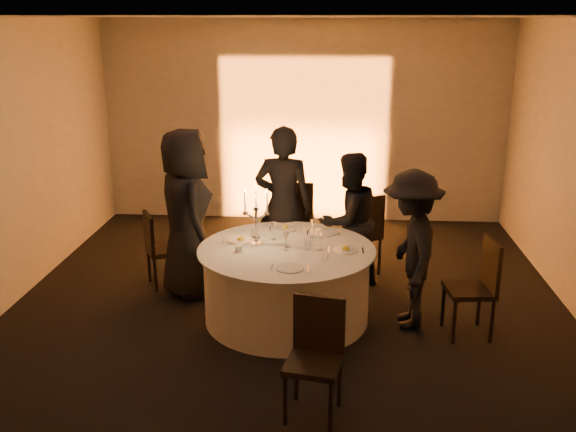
# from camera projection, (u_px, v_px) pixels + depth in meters

# --- Properties ---
(floor) EXTENTS (7.00, 7.00, 0.00)m
(floor) POSITION_uv_depth(u_px,v_px,m) (287.00, 318.00, 6.68)
(floor) COLOR black
(floor) RESTS_ON ground
(ceiling) EXTENTS (7.00, 7.00, 0.00)m
(ceiling) POSITION_uv_depth(u_px,v_px,m) (286.00, 17.00, 5.80)
(ceiling) COLOR silver
(ceiling) RESTS_ON wall_back
(wall_back) EXTENTS (7.00, 0.00, 7.00)m
(wall_back) POSITION_uv_depth(u_px,v_px,m) (304.00, 122.00, 9.58)
(wall_back) COLOR #B6B1A9
(wall_back) RESTS_ON floor
(wall_front) EXTENTS (7.00, 0.00, 7.00)m
(wall_front) POSITION_uv_depth(u_px,v_px,m) (229.00, 361.00, 2.91)
(wall_front) COLOR #B6B1A9
(wall_front) RESTS_ON floor
(uplighter_fixture) EXTENTS (0.25, 0.12, 0.10)m
(uplighter_fixture) POSITION_uv_depth(u_px,v_px,m) (302.00, 221.00, 9.72)
(uplighter_fixture) COLOR black
(uplighter_fixture) RESTS_ON floor
(banquet_table) EXTENTS (1.80, 1.80, 0.77)m
(banquet_table) POSITION_uv_depth(u_px,v_px,m) (287.00, 284.00, 6.57)
(banquet_table) COLOR black
(banquet_table) RESTS_ON floor
(chair_left) EXTENTS (0.52, 0.52, 0.88)m
(chair_left) POSITION_uv_depth(u_px,v_px,m) (159.00, 245.00, 7.35)
(chair_left) COLOR black
(chair_left) RESTS_ON floor
(chair_back_left) EXTENTS (0.47, 0.47, 1.07)m
(chair_back_left) POSITION_uv_depth(u_px,v_px,m) (295.00, 216.00, 8.06)
(chair_back_left) COLOR black
(chair_back_left) RESTS_ON floor
(chair_back_right) EXTENTS (0.60, 0.60, 1.00)m
(chair_back_right) POSITION_uv_depth(u_px,v_px,m) (362.00, 230.00, 7.66)
(chair_back_right) COLOR black
(chair_back_right) RESTS_ON floor
(chair_right) EXTENTS (0.48, 0.48, 0.98)m
(chair_right) POSITION_uv_depth(u_px,v_px,m) (478.00, 282.00, 6.18)
(chair_right) COLOR black
(chair_right) RESTS_ON floor
(chair_front) EXTENTS (0.48, 0.48, 0.94)m
(chair_front) POSITION_uv_depth(u_px,v_px,m) (316.00, 350.00, 4.96)
(chair_front) COLOR black
(chair_front) RESTS_ON floor
(guest_left) EXTENTS (0.95, 1.09, 1.87)m
(guest_left) POSITION_uv_depth(u_px,v_px,m) (186.00, 213.00, 7.05)
(guest_left) COLOR black
(guest_left) RESTS_ON floor
(guest_back_left) EXTENTS (0.72, 0.51, 1.85)m
(guest_back_left) POSITION_uv_depth(u_px,v_px,m) (283.00, 205.00, 7.40)
(guest_back_left) COLOR black
(guest_back_left) RESTS_ON floor
(guest_back_right) EXTENTS (0.97, 0.93, 1.58)m
(guest_back_right) POSITION_uv_depth(u_px,v_px,m) (349.00, 221.00, 7.25)
(guest_back_right) COLOR black
(guest_back_right) RESTS_ON floor
(guest_right) EXTENTS (0.63, 1.05, 1.61)m
(guest_right) POSITION_uv_depth(u_px,v_px,m) (411.00, 250.00, 6.32)
(guest_right) COLOR black
(guest_right) RESTS_ON floor
(plate_left) EXTENTS (0.35, 0.26, 0.08)m
(plate_left) POSITION_uv_depth(u_px,v_px,m) (241.00, 239.00, 6.67)
(plate_left) COLOR white
(plate_left) RESTS_ON banquet_table
(plate_back_left) EXTENTS (0.36, 0.25, 0.08)m
(plate_back_left) POSITION_uv_depth(u_px,v_px,m) (285.00, 228.00, 7.04)
(plate_back_left) COLOR white
(plate_back_left) RESTS_ON banquet_table
(plate_back_right) EXTENTS (0.35, 0.30, 0.01)m
(plate_back_right) POSITION_uv_depth(u_px,v_px,m) (323.00, 232.00, 6.91)
(plate_back_right) COLOR white
(plate_back_right) RESTS_ON banquet_table
(plate_right) EXTENTS (0.36, 0.25, 0.08)m
(plate_right) POSITION_uv_depth(u_px,v_px,m) (346.00, 249.00, 6.38)
(plate_right) COLOR white
(plate_right) RESTS_ON banquet_table
(plate_front) EXTENTS (0.35, 0.26, 0.01)m
(plate_front) POSITION_uv_depth(u_px,v_px,m) (290.00, 268.00, 5.93)
(plate_front) COLOR white
(plate_front) RESTS_ON banquet_table
(coffee_cup) EXTENTS (0.11, 0.11, 0.07)m
(coffee_cup) POSITION_uv_depth(u_px,v_px,m) (239.00, 249.00, 6.36)
(coffee_cup) COLOR white
(coffee_cup) RESTS_ON banquet_table
(candelabra) EXTENTS (0.27, 0.13, 0.64)m
(candelabra) POSITION_uv_depth(u_px,v_px,m) (256.00, 224.00, 6.50)
(candelabra) COLOR silver
(candelabra) RESTS_ON banquet_table
(wine_glass_a) EXTENTS (0.07, 0.07, 0.19)m
(wine_glass_a) POSITION_uv_depth(u_px,v_px,m) (286.00, 238.00, 6.35)
(wine_glass_a) COLOR silver
(wine_glass_a) RESTS_ON banquet_table
(wine_glass_b) EXTENTS (0.07, 0.07, 0.19)m
(wine_glass_b) POSITION_uv_depth(u_px,v_px,m) (313.00, 233.00, 6.50)
(wine_glass_b) COLOR silver
(wine_glass_b) RESTS_ON banquet_table
(wine_glass_c) EXTENTS (0.07, 0.07, 0.19)m
(wine_glass_c) POSITION_uv_depth(u_px,v_px,m) (321.00, 237.00, 6.37)
(wine_glass_c) COLOR silver
(wine_glass_c) RESTS_ON banquet_table
(wine_glass_d) EXTENTS (0.07, 0.07, 0.19)m
(wine_glass_d) POSITION_uv_depth(u_px,v_px,m) (313.00, 225.00, 6.74)
(wine_glass_d) COLOR silver
(wine_glass_d) RESTS_ON banquet_table
(wine_glass_e) EXTENTS (0.07, 0.07, 0.19)m
(wine_glass_e) POSITION_uv_depth(u_px,v_px,m) (287.00, 235.00, 6.44)
(wine_glass_e) COLOR silver
(wine_glass_e) RESTS_ON banquet_table
(wine_glass_f) EXTENTS (0.07, 0.07, 0.19)m
(wine_glass_f) POSITION_uv_depth(u_px,v_px,m) (274.00, 227.00, 6.67)
(wine_glass_f) COLOR silver
(wine_glass_f) RESTS_ON banquet_table
(tumbler_a) EXTENTS (0.07, 0.07, 0.09)m
(tumbler_a) POSITION_uv_depth(u_px,v_px,m) (308.00, 245.00, 6.42)
(tumbler_a) COLOR silver
(tumbler_a) RESTS_ON banquet_table
(tumbler_b) EXTENTS (0.07, 0.07, 0.09)m
(tumbler_b) POSITION_uv_depth(u_px,v_px,m) (325.00, 257.00, 6.11)
(tumbler_b) COLOR silver
(tumbler_b) RESTS_ON banquet_table
(tumbler_c) EXTENTS (0.07, 0.07, 0.09)m
(tumbler_c) POSITION_uv_depth(u_px,v_px,m) (255.00, 233.00, 6.77)
(tumbler_c) COLOR silver
(tumbler_c) RESTS_ON banquet_table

